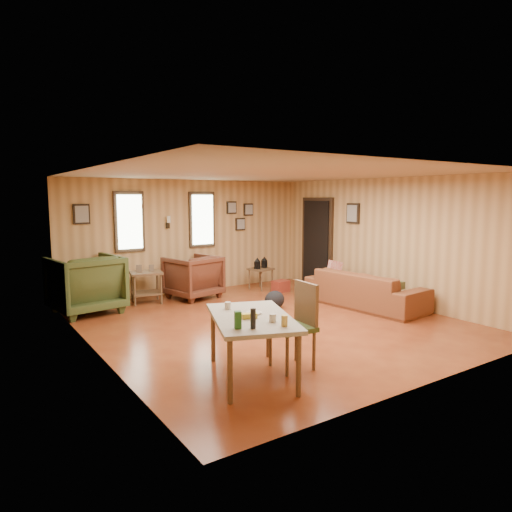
# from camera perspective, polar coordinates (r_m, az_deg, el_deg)

# --- Properties ---
(room) EXTENTS (5.54, 6.04, 2.44)m
(room) POSITION_cam_1_polar(r_m,az_deg,el_deg) (7.64, 1.58, 1.14)
(room) COLOR brown
(room) RESTS_ON ground
(sofa) EXTENTS (0.88, 2.33, 0.89)m
(sofa) POSITION_cam_1_polar(r_m,az_deg,el_deg) (8.72, 13.47, -3.33)
(sofa) COLOR brown
(sofa) RESTS_ON ground
(recliner_brown) EXTENTS (1.10, 1.06, 0.95)m
(recliner_brown) POSITION_cam_1_polar(r_m,az_deg,el_deg) (9.31, -7.90, -2.33)
(recliner_brown) COLOR #502618
(recliner_brown) RESTS_ON ground
(recliner_green) EXTENTS (1.24, 1.18, 1.13)m
(recliner_green) POSITION_cam_1_polar(r_m,az_deg,el_deg) (8.56, -20.52, -2.97)
(recliner_green) COLOR #35431E
(recliner_green) RESTS_ON ground
(end_table) EXTENTS (0.69, 0.65, 0.75)m
(end_table) POSITION_cam_1_polar(r_m,az_deg,el_deg) (9.05, -13.57, -3.10)
(end_table) COLOR brown
(end_table) RESTS_ON ground
(side_table) EXTENTS (0.55, 0.55, 0.72)m
(side_table) POSITION_cam_1_polar(r_m,az_deg,el_deg) (10.10, 0.60, -1.42)
(side_table) COLOR brown
(side_table) RESTS_ON ground
(cooler) EXTENTS (0.38, 0.30, 0.25)m
(cooler) POSITION_cam_1_polar(r_m,az_deg,el_deg) (9.88, 3.12, -3.78)
(cooler) COLOR maroon
(cooler) RESTS_ON ground
(backpack) EXTENTS (0.44, 0.37, 0.34)m
(backpack) POSITION_cam_1_polar(r_m,az_deg,el_deg) (8.37, 2.33, -5.50)
(backpack) COLOR black
(backpack) RESTS_ON ground
(sofa_pillows) EXTENTS (0.53, 1.79, 0.37)m
(sofa_pillows) POSITION_cam_1_polar(r_m,az_deg,el_deg) (8.93, 13.17, -2.68)
(sofa_pillows) COLOR #4D512D
(sofa_pillows) RESTS_ON sofa
(dining_table) EXTENTS (1.28, 1.61, 0.92)m
(dining_table) POSITION_cam_1_polar(r_m,az_deg,el_deg) (5.14, -0.54, -8.21)
(dining_table) COLOR gray
(dining_table) RESTS_ON ground
(dining_chair) EXTENTS (0.50, 0.50, 1.03)m
(dining_chair) POSITION_cam_1_polar(r_m,az_deg,el_deg) (5.50, 5.23, -8.02)
(dining_chair) COLOR #35431E
(dining_chair) RESTS_ON ground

